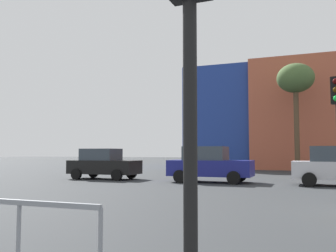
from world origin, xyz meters
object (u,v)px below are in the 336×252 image
at_px(parked_car_0, 103,164).
at_px(parked_car_1, 209,164).
at_px(traffic_light_near_left, 189,9).
at_px(bare_tree_0, 296,81).

xyz_separation_m(parked_car_0, parked_car_1, (6.46, 0.00, 0.05)).
bearing_deg(parked_car_1, traffic_light_near_left, -75.98).
bearing_deg(bare_tree_0, parked_car_1, -109.09).
distance_m(parked_car_1, traffic_light_near_left, 16.84).
height_order(parked_car_0, bare_tree_0, bare_tree_0).
bearing_deg(traffic_light_near_left, bare_tree_0, -179.07).
xyz_separation_m(traffic_light_near_left, bare_tree_0, (0.05, 28.09, 4.53)).
bearing_deg(parked_car_1, bare_tree_0, 70.91).
height_order(parked_car_1, traffic_light_near_left, traffic_light_near_left).
bearing_deg(bare_tree_0, parked_car_0, -131.70).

